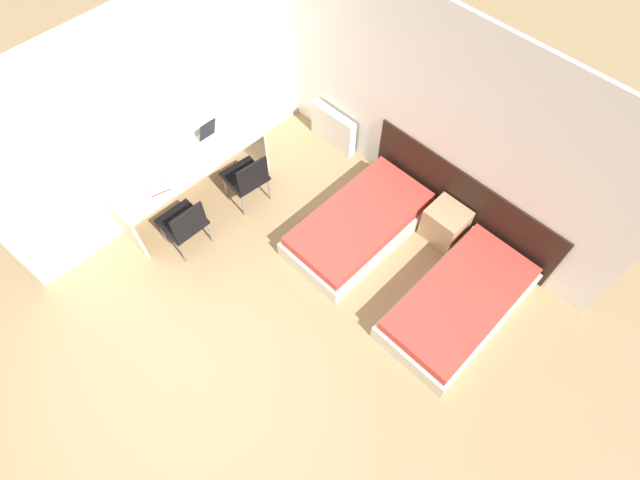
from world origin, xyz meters
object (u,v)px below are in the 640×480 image
object	(u,v)px
bed_near_window	(359,225)
bed_near_door	(459,303)
chair_near_laptop	(247,177)
nightstand	(445,223)
laptop	(213,139)
chair_near_notebook	(184,223)

from	to	relation	value
bed_near_window	bed_near_door	distance (m)	1.52
bed_near_door	chair_near_laptop	distance (m)	2.96
bed_near_door	nightstand	bearing A→B (deg)	136.20
chair_near_laptop	laptop	bearing A→B (deg)	-166.19
bed_near_door	nightstand	xyz separation A→B (m)	(-0.76, 0.73, 0.05)
bed_near_window	chair_near_laptop	world-z (taller)	chair_near_laptop
chair_near_laptop	laptop	world-z (taller)	laptop
chair_near_notebook	nightstand	bearing A→B (deg)	48.37
nightstand	laptop	size ratio (longest dim) A/B	1.36
bed_near_door	laptop	size ratio (longest dim) A/B	5.38
nightstand	chair_near_laptop	world-z (taller)	chair_near_laptop
laptop	chair_near_laptop	bearing A→B (deg)	8.54
bed_near_window	chair_near_notebook	size ratio (longest dim) A/B	2.22
chair_near_notebook	laptop	bearing A→B (deg)	119.69
laptop	chair_near_notebook	bearing A→B (deg)	-60.31
bed_near_window	chair_near_laptop	bearing A→B (deg)	-155.72
bed_near_door	chair_near_notebook	size ratio (longest dim) A/B	2.22
nightstand	chair_near_notebook	bearing A→B (deg)	-132.48
bed_near_window	bed_near_door	xyz separation A→B (m)	(1.52, 0.00, 0.00)
chair_near_notebook	laptop	distance (m)	1.09
chair_near_notebook	laptop	size ratio (longest dim) A/B	2.42
nightstand	laptop	distance (m)	3.03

